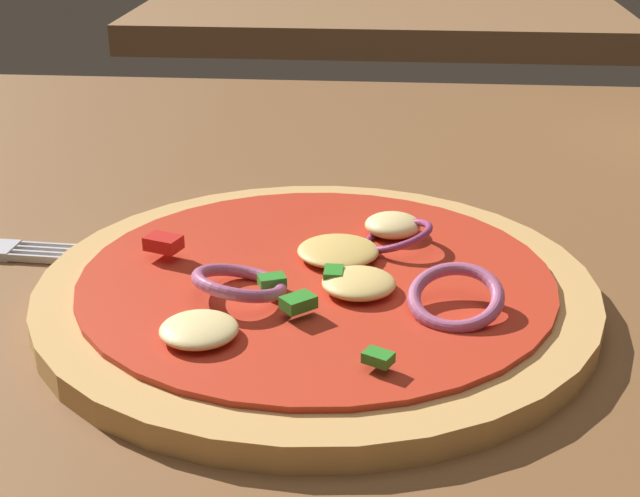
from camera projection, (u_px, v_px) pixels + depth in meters
name	position (u px, v px, depth m)	size (l,w,h in m)	color
dining_table	(330.00, 373.00, 0.42)	(1.31, 0.98, 0.04)	brown
pizza	(318.00, 288.00, 0.44)	(0.27, 0.27, 0.03)	tan
background_table	(380.00, 11.00, 1.34)	(0.66, 0.50, 0.04)	brown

